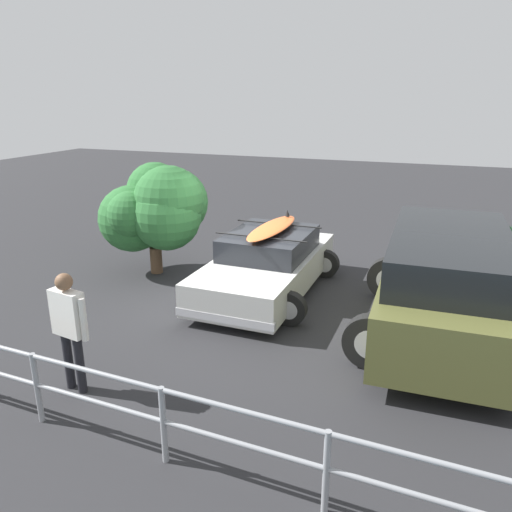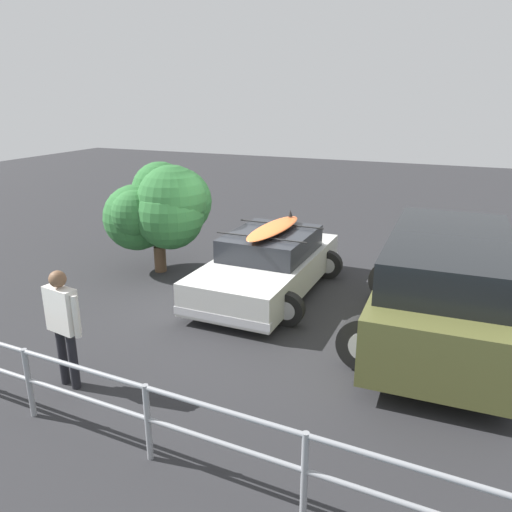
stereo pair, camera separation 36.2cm
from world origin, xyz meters
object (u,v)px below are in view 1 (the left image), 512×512
(person_bystander, at_px, (69,322))
(suv_car, at_px, (446,284))
(sedan_car, at_px, (267,264))
(bush_near_right, at_px, (505,271))
(bush_near_left, at_px, (155,209))

(person_bystander, bearing_deg, suv_car, -143.27)
(suv_car, xyz_separation_m, person_bystander, (4.61, 3.44, 0.08))
(sedan_car, bearing_deg, bush_near_right, 179.89)
(person_bystander, height_order, bush_near_right, bush_near_right)
(person_bystander, xyz_separation_m, bush_near_right, (-5.53, -4.29, -0.03))
(sedan_car, bearing_deg, bush_near_left, -4.06)
(person_bystander, distance_m, bush_near_left, 4.73)
(sedan_car, distance_m, person_bystander, 4.49)
(bush_near_left, bearing_deg, sedan_car, 175.94)
(bush_near_left, xyz_separation_m, bush_near_right, (-6.96, 0.20, -0.49))
(suv_car, distance_m, bush_near_left, 6.15)
(suv_car, height_order, bush_near_left, bush_near_left)
(bush_near_left, bearing_deg, bush_near_right, 178.37)
(person_bystander, xyz_separation_m, bush_near_left, (1.43, -4.49, 0.46))
(bush_near_right, bearing_deg, sedan_car, -0.11)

